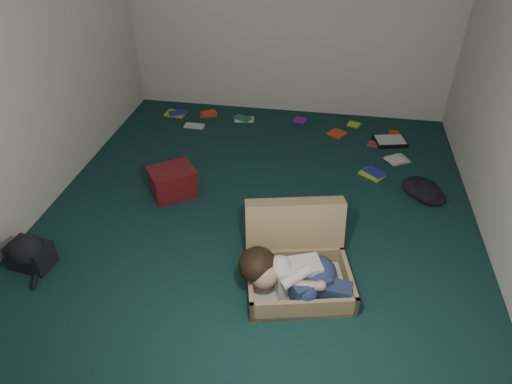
% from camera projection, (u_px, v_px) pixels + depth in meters
% --- Properties ---
extents(floor, '(4.50, 4.50, 0.00)m').
position_uv_depth(floor, '(259.00, 213.00, 4.30)').
color(floor, '#123331').
rests_on(floor, ground).
extents(wall_back, '(4.50, 0.00, 4.50)m').
position_uv_depth(wall_back, '(291.00, 8.00, 5.34)').
color(wall_back, white).
rests_on(wall_back, ground).
extents(wall_front, '(4.50, 0.00, 4.50)m').
position_uv_depth(wall_front, '(163.00, 307.00, 1.74)').
color(wall_front, white).
rests_on(wall_front, ground).
extents(wall_left, '(0.00, 4.50, 4.50)m').
position_uv_depth(wall_left, '(24.00, 66.00, 3.81)').
color(wall_left, white).
rests_on(wall_left, ground).
extents(suitcase, '(0.93, 0.92, 0.58)m').
position_uv_depth(suitcase, '(297.00, 260.00, 3.54)').
color(suitcase, tan).
rests_on(suitcase, floor).
extents(person, '(0.87, 0.43, 0.36)m').
position_uv_depth(person, '(294.00, 275.00, 3.35)').
color(person, silver).
rests_on(person, suitcase).
extents(maroon_bin, '(0.54, 0.52, 0.29)m').
position_uv_depth(maroon_bin, '(173.00, 182.00, 4.46)').
color(maroon_bin, maroon).
rests_on(maroon_bin, floor).
extents(backpack, '(0.44, 0.37, 0.24)m').
position_uv_depth(backpack, '(31.00, 254.00, 3.67)').
color(backpack, black).
rests_on(backpack, floor).
extents(clothing_pile, '(0.48, 0.43, 0.13)m').
position_uv_depth(clothing_pile, '(425.00, 193.00, 4.45)').
color(clothing_pile, black).
rests_on(clothing_pile, floor).
extents(paper_tray, '(0.41, 0.34, 0.05)m').
position_uv_depth(paper_tray, '(390.00, 141.00, 5.36)').
color(paper_tray, black).
rests_on(paper_tray, floor).
extents(book_scatter, '(3.00, 1.33, 0.02)m').
position_uv_depth(book_scatter, '(301.00, 132.00, 5.57)').
color(book_scatter, '#C4D926').
rests_on(book_scatter, floor).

